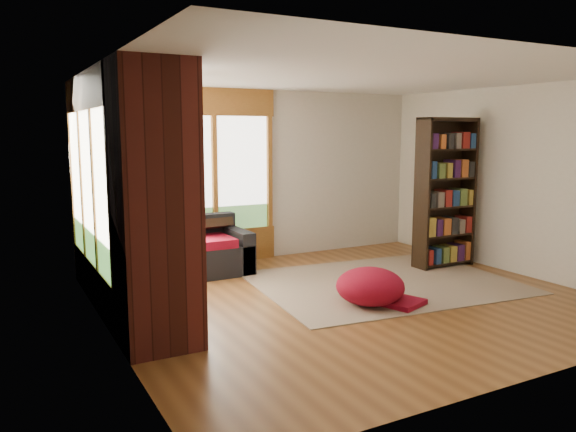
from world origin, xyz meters
name	(u,v)px	position (x,y,z in m)	size (l,w,h in m)	color
floor	(351,299)	(0.00, 0.00, 0.00)	(5.50, 5.50, 0.00)	brown
ceiling	(355,75)	(0.00, 0.00, 2.60)	(5.50, 5.50, 0.00)	white
wall_back	(260,175)	(0.00, 2.50, 1.30)	(5.50, 0.04, 2.60)	silver
wall_front	(540,220)	(0.00, -2.50, 1.30)	(5.50, 0.04, 2.60)	silver
wall_left	(108,205)	(-2.75, 0.00, 1.30)	(0.04, 5.00, 2.60)	silver
wall_right	(517,181)	(2.75, 0.00, 1.30)	(0.04, 5.00, 2.60)	silver
windows_back	(185,175)	(-1.20, 2.47, 1.35)	(2.82, 0.10, 1.90)	#9A6327
windows_left	(89,188)	(-2.72, 1.20, 1.35)	(0.10, 2.62, 1.90)	#9A6327
roller_blind	(79,150)	(-2.69, 2.03, 1.75)	(0.03, 0.72, 0.90)	olive
brick_chimney	(155,207)	(-2.40, -0.35, 1.30)	(0.70, 0.70, 2.60)	#471914
sectional_sofa	(150,263)	(-1.95, 1.70, 0.30)	(2.20, 2.20, 0.80)	black
area_rug	(384,282)	(0.79, 0.39, 0.01)	(3.28, 2.51, 0.01)	beige
bookshelf	(446,193)	(2.14, 0.72, 1.09)	(0.93, 0.31, 2.17)	black
pouf	(370,285)	(0.07, -0.27, 0.22)	(0.79, 0.79, 0.43)	maroon
dog_tan	(170,219)	(-1.59, 2.01, 0.81)	(1.02, 1.10, 0.54)	brown
dog_brindle	(136,235)	(-2.23, 1.21, 0.78)	(0.74, 0.97, 0.48)	black
throw_pillows	(148,225)	(-1.92, 1.85, 0.77)	(1.98, 1.68, 0.45)	black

